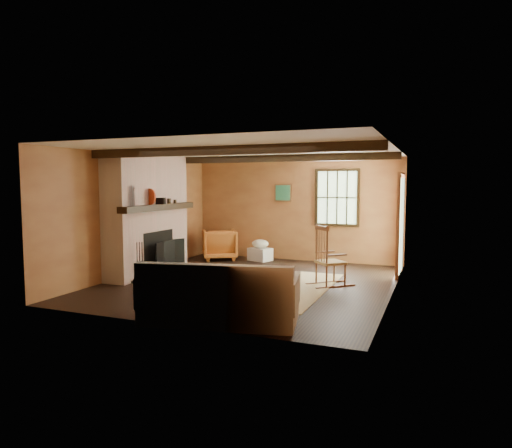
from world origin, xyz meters
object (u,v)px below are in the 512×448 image
at_px(armchair, 219,244).
at_px(laundry_basket, 260,254).
at_px(fireplace, 149,219).
at_px(sofa, 220,300).
at_px(rocking_chair, 329,260).

bearing_deg(armchair, laundry_basket, 159.71).
xyz_separation_m(fireplace, armchair, (0.52, 2.12, -0.74)).
relative_size(sofa, armchair, 2.73).
relative_size(sofa, laundry_basket, 4.36).
distance_m(rocking_chair, sofa, 2.82).
height_order(fireplace, laundry_basket, fireplace).
relative_size(laundry_basket, armchair, 0.63).
relative_size(fireplace, laundry_basket, 4.80).
height_order(rocking_chair, laundry_basket, rocking_chair).
bearing_deg(sofa, laundry_basket, 92.97).
height_order(laundry_basket, armchair, armchair).
height_order(fireplace, armchair, fireplace).
height_order(rocking_chair, sofa, rocking_chair).
bearing_deg(fireplace, armchair, 76.07).
bearing_deg(fireplace, sofa, -40.82).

